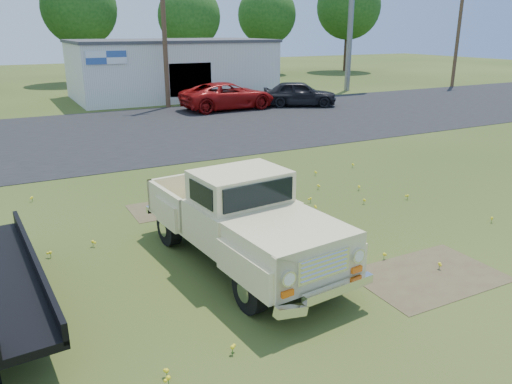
# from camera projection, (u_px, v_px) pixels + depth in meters

# --- Properties ---
(ground) EXTENTS (140.00, 140.00, 0.00)m
(ground) POSITION_uv_depth(u_px,v_px,m) (292.00, 238.00, 12.32)
(ground) COLOR #2F4014
(ground) RESTS_ON ground
(asphalt_lot) EXTENTS (90.00, 14.00, 0.02)m
(asphalt_lot) POSITION_uv_depth(u_px,v_px,m) (135.00, 132.00, 24.95)
(asphalt_lot) COLOR black
(asphalt_lot) RESTS_ON ground
(dirt_patch_a) EXTENTS (3.00, 2.00, 0.01)m
(dirt_patch_a) POSITION_uv_depth(u_px,v_px,m) (428.00, 276.00, 10.45)
(dirt_patch_a) COLOR brown
(dirt_patch_a) RESTS_ON ground
(dirt_patch_b) EXTENTS (2.20, 1.60, 0.01)m
(dirt_patch_b) POSITION_uv_depth(u_px,v_px,m) (170.00, 208.00, 14.39)
(dirt_patch_b) COLOR brown
(dirt_patch_b) RESTS_ON ground
(commercial_building) EXTENTS (14.20, 8.20, 4.15)m
(commercial_building) POSITION_uv_depth(u_px,v_px,m) (172.00, 68.00, 37.02)
(commercial_building) COLOR silver
(commercial_building) RESTS_ON ground
(utility_pole_mid) EXTENTS (1.60, 0.30, 9.00)m
(utility_pole_mid) POSITION_uv_depth(u_px,v_px,m) (164.00, 34.00, 31.16)
(utility_pole_mid) COLOR #4E3224
(utility_pole_mid) RESTS_ON ground
(utility_pole_east) EXTENTS (1.60, 0.30, 9.00)m
(utility_pole_east) POSITION_uv_depth(u_px,v_px,m) (458.00, 32.00, 42.58)
(utility_pole_east) COLOR #4E3224
(utility_pole_east) RESTS_ON ground
(treeline_d) EXTENTS (6.72, 6.72, 10.00)m
(treeline_d) POSITION_uv_depth(u_px,v_px,m) (79.00, 8.00, 45.22)
(treeline_d) COLOR #3D271C
(treeline_d) RESTS_ON ground
(treeline_e) EXTENTS (6.08, 6.08, 9.04)m
(treeline_e) POSITION_uv_depth(u_px,v_px,m) (189.00, 17.00, 48.55)
(treeline_e) COLOR #3D271C
(treeline_e) RESTS_ON ground
(treeline_f) EXTENTS (6.40, 6.40, 9.52)m
(treeline_f) POSITION_uv_depth(u_px,v_px,m) (267.00, 15.00, 54.95)
(treeline_f) COLOR #3D271C
(treeline_f) RESTS_ON ground
(treeline_g) EXTENTS (7.36, 7.36, 10.95)m
(treeline_g) POSITION_uv_depth(u_px,v_px,m) (349.00, 7.00, 57.78)
(treeline_g) COLOR #3D271C
(treeline_g) RESTS_ON ground
(vintage_pickup_truck) EXTENTS (2.85, 6.05, 2.12)m
(vintage_pickup_truck) POSITION_uv_depth(u_px,v_px,m) (241.00, 218.00, 10.71)
(vintage_pickup_truck) COLOR beige
(vintage_pickup_truck) RESTS_ON ground
(red_pickup) EXTENTS (6.15, 3.03, 1.68)m
(red_pickup) POSITION_uv_depth(u_px,v_px,m) (228.00, 96.00, 31.55)
(red_pickup) COLOR maroon
(red_pickup) RESTS_ON ground
(dark_sedan) EXTENTS (5.18, 3.94, 1.64)m
(dark_sedan) POSITION_uv_depth(u_px,v_px,m) (299.00, 94.00, 32.84)
(dark_sedan) COLOR black
(dark_sedan) RESTS_ON ground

